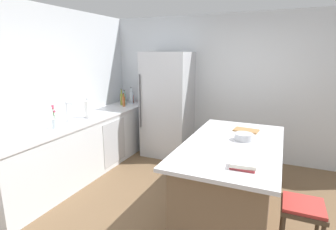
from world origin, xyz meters
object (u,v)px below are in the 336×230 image
sink_faucet (68,112)px  hot_sauce_bottle (132,99)px  paper_towel_roll (88,109)px  cutting_board (246,130)px  vinegar_bottle (124,101)px  gin_bottle (125,99)px  soda_bottle (131,97)px  olive_oil_bottle (122,99)px  bar_stool (302,215)px  kitchen_island (231,179)px  cookbook_stack (243,165)px  refrigerator (168,105)px  flower_vase (55,121)px  mixing_bowl (244,137)px

sink_faucet → hot_sauce_bottle: size_ratio=1.32×
paper_towel_roll → cutting_board: bearing=6.0°
hot_sauce_bottle → vinegar_bottle: size_ratio=0.87×
gin_bottle → soda_bottle: bearing=49.8°
vinegar_bottle → olive_oil_bottle: bearing=140.1°
bar_stool → cutting_board: cutting_board is taller
gin_bottle → kitchen_island: bearing=-31.6°
olive_oil_bottle → cookbook_stack: size_ratio=1.34×
refrigerator → gin_bottle: 0.93m
refrigerator → bar_stool: (2.23, -2.10, -0.45)m
bar_stool → cutting_board: bearing=120.3°
refrigerator → cookbook_stack: bearing=-52.1°
bar_stool → gin_bottle: size_ratio=2.20×
bar_stool → gin_bottle: 3.80m
refrigerator → gin_bottle: refrigerator is taller
sink_faucet → cookbook_stack: 2.73m
flower_vase → gin_bottle: (-0.06, 1.85, 0.02)m
bar_stool → flower_vase: flower_vase is taller
olive_oil_bottle → mixing_bowl: 2.82m
cutting_board → soda_bottle: bearing=156.6°
bar_stool → cutting_board: (-0.66, 1.13, 0.40)m
refrigerator → cookbook_stack: 2.77m
vinegar_bottle → cutting_board: (2.40, -0.75, -0.10)m
bar_stool → olive_oil_bottle: bearing=148.1°
bar_stool → hot_sauce_bottle: bearing=143.9°
flower_vase → cutting_board: size_ratio=0.99×
refrigerator → flower_vase: (-0.86, -1.89, 0.04)m
soda_bottle → mixing_bowl: 2.82m
gin_bottle → olive_oil_bottle: size_ratio=0.90×
mixing_bowl → sink_faucet: bearing=-175.9°
bar_stool → mixing_bowl: bearing=131.2°
bar_stool → vinegar_bottle: size_ratio=2.44×
refrigerator → flower_vase: refrigerator is taller
paper_towel_roll → olive_oil_bottle: 1.10m
gin_bottle → sink_faucet: bearing=-90.8°
kitchen_island → mixing_bowl: 0.52m
hot_sauce_bottle → cutting_board: size_ratio=0.69×
kitchen_island → mixing_bowl: (0.10, 0.16, 0.49)m
sink_faucet → soda_bottle: (0.11, 1.62, -0.02)m
cookbook_stack → mixing_bowl: 0.82m
kitchen_island → sink_faucet: 2.52m
paper_towel_roll → vinegar_bottle: paper_towel_roll is taller
refrigerator → kitchen_island: bearing=-45.7°
kitchen_island → vinegar_bottle: size_ratio=7.50×
olive_oil_bottle → vinegar_bottle: olive_oil_bottle is taller
kitchen_island → bar_stool: kitchen_island is taller
paper_towel_roll → cutting_board: size_ratio=0.94×
gin_bottle → cookbook_stack: (2.63, -2.14, -0.09)m
mixing_bowl → cutting_board: (-0.02, 0.40, -0.03)m
sink_faucet → cutting_board: size_ratio=0.91×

